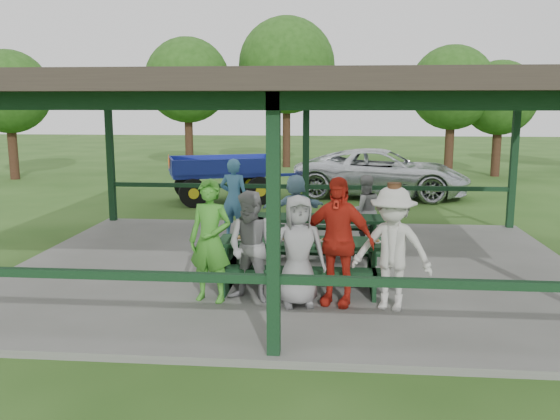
# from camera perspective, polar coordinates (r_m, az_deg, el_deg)

# --- Properties ---
(ground) EXTENTS (90.00, 90.00, 0.00)m
(ground) POSITION_cam_1_polar(r_m,az_deg,el_deg) (10.71, 1.47, -5.89)
(ground) COLOR #284C17
(ground) RESTS_ON ground
(concrete_slab) EXTENTS (10.00, 8.00, 0.10)m
(concrete_slab) POSITION_cam_1_polar(r_m,az_deg,el_deg) (10.69, 1.47, -5.63)
(concrete_slab) COLOR slate
(concrete_slab) RESTS_ON ground
(pavilion_structure) EXTENTS (10.60, 8.60, 3.24)m
(pavilion_structure) POSITION_cam_1_polar(r_m,az_deg,el_deg) (10.29, 1.55, 11.31)
(pavilion_structure) COLOR black
(pavilion_structure) RESTS_ON concrete_slab
(picnic_table_near) EXTENTS (2.60, 1.39, 0.75)m
(picnic_table_near) POSITION_cam_1_polar(r_m,az_deg,el_deg) (9.39, 2.00, -4.57)
(picnic_table_near) COLOR black
(picnic_table_near) RESTS_ON concrete_slab
(picnic_table_far) EXTENTS (2.71, 1.39, 0.75)m
(picnic_table_far) POSITION_cam_1_polar(r_m,az_deg,el_deg) (11.33, 3.05, -1.99)
(picnic_table_far) COLOR black
(picnic_table_far) RESTS_ON concrete_slab
(table_setting) EXTENTS (2.33, 0.45, 0.10)m
(table_setting) POSITION_cam_1_polar(r_m,az_deg,el_deg) (9.35, 2.03, -2.69)
(table_setting) COLOR white
(table_setting) RESTS_ON picnic_table_near
(contestant_green) EXTENTS (0.74, 0.58, 1.80)m
(contestant_green) POSITION_cam_1_polar(r_m,az_deg,el_deg) (8.68, -6.72, -2.97)
(contestant_green) COLOR #40962A
(contestant_green) RESTS_ON concrete_slab
(contestant_grey_left) EXTENTS (0.94, 0.83, 1.64)m
(contestant_grey_left) POSITION_cam_1_polar(r_m,az_deg,el_deg) (8.62, -2.66, -3.57)
(contestant_grey_left) COLOR gray
(contestant_grey_left) RESTS_ON concrete_slab
(contestant_grey_mid) EXTENTS (0.88, 0.67, 1.61)m
(contestant_grey_mid) POSITION_cam_1_polar(r_m,az_deg,el_deg) (8.46, 1.75, -3.94)
(contestant_grey_mid) COLOR gray
(contestant_grey_mid) RESTS_ON concrete_slab
(contestant_red) EXTENTS (1.18, 0.77, 1.86)m
(contestant_red) POSITION_cam_1_polar(r_m,az_deg,el_deg) (8.51, 5.50, -3.01)
(contestant_red) COLOR red
(contestant_red) RESTS_ON concrete_slab
(contestant_white_fedora) EXTENTS (1.27, 0.96, 1.80)m
(contestant_white_fedora) POSITION_cam_1_polar(r_m,az_deg,el_deg) (8.42, 10.75, -3.68)
(contestant_white_fedora) COLOR beige
(contestant_white_fedora) RESTS_ON concrete_slab
(spectator_lblue) EXTENTS (1.40, 0.95, 1.45)m
(spectator_lblue) POSITION_cam_1_polar(r_m,az_deg,el_deg) (12.21, 1.50, 0.09)
(spectator_lblue) COLOR #7EA9C4
(spectator_lblue) RESTS_ON concrete_slab
(spectator_blue) EXTENTS (0.68, 0.51, 1.72)m
(spectator_blue) POSITION_cam_1_polar(r_m,az_deg,el_deg) (12.80, -4.45, 1.15)
(spectator_blue) COLOR teal
(spectator_blue) RESTS_ON concrete_slab
(spectator_grey) EXTENTS (0.83, 0.72, 1.46)m
(spectator_grey) POSITION_cam_1_polar(r_m,az_deg,el_deg) (12.08, 8.12, -0.08)
(spectator_grey) COLOR gray
(spectator_grey) RESTS_ON concrete_slab
(pickup_truck) EXTENTS (5.83, 3.36, 1.53)m
(pickup_truck) POSITION_cam_1_polar(r_m,az_deg,el_deg) (19.34, 9.78, 3.54)
(pickup_truck) COLOR silver
(pickup_truck) RESTS_ON ground
(farm_trailer) EXTENTS (4.23, 2.68, 1.48)m
(farm_trailer) POSITION_cam_1_polar(r_m,az_deg,el_deg) (18.15, -5.53, 3.11)
(farm_trailer) COLOR navy
(farm_trailer) RESTS_ON ground
(tree_far_left) EXTENTS (3.74, 3.74, 5.85)m
(tree_far_left) POSITION_cam_1_polar(r_m,az_deg,el_deg) (27.07, -8.90, 12.21)
(tree_far_left) COLOR black
(tree_far_left) RESTS_ON ground
(tree_left) EXTENTS (4.41, 4.41, 6.88)m
(tree_left) POSITION_cam_1_polar(r_m,az_deg,el_deg) (27.93, 0.64, 13.72)
(tree_left) COLOR black
(tree_left) RESTS_ON ground
(tree_mid) EXTENTS (3.38, 3.38, 5.28)m
(tree_mid) POSITION_cam_1_polar(r_m,az_deg,el_deg) (25.22, 16.24, 11.20)
(tree_mid) COLOR black
(tree_mid) RESTS_ON ground
(tree_right) EXTENTS (3.00, 3.00, 4.69)m
(tree_right) POSITION_cam_1_polar(r_m,az_deg,el_deg) (25.89, 20.38, 10.05)
(tree_right) COLOR black
(tree_right) RESTS_ON ground
(tree_edge_left) EXTENTS (3.21, 3.21, 5.02)m
(tree_edge_left) POSITION_cam_1_polar(r_m,az_deg,el_deg) (25.63, -24.68, 10.27)
(tree_edge_left) COLOR black
(tree_edge_left) RESTS_ON ground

